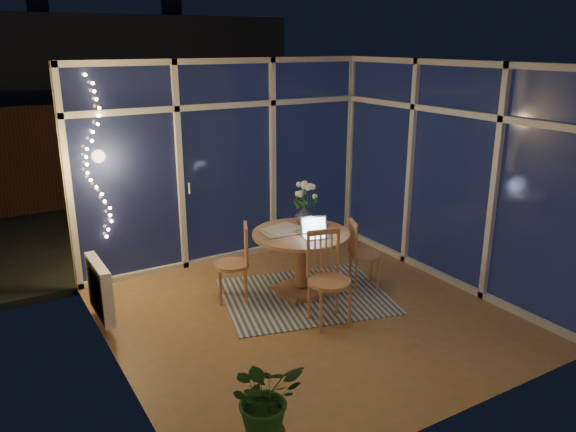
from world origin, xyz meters
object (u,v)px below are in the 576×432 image
object	(u,v)px
flower_vase	(304,215)
chair_left	(232,262)
chair_front	(330,280)
laptop	(317,227)
dining_table	(301,263)
chair_right	(365,253)
potted_plant	(265,404)

from	to	relation	value
flower_vase	chair_left	bearing A→B (deg)	179.81
chair_front	laptop	xyz separation A→B (m)	(0.20, 0.55, 0.36)
chair_left	flower_vase	distance (m)	1.02
dining_table	chair_left	size ratio (longest dim) A/B	1.23
dining_table	chair_right	world-z (taller)	chair_right
chair_front	potted_plant	size ratio (longest dim) A/B	1.30
dining_table	chair_right	distance (m)	0.78
flower_vase	chair_right	bearing A→B (deg)	-41.05
dining_table	chair_left	world-z (taller)	chair_left
chair_front	potted_plant	distance (m)	1.97
chair_front	potted_plant	bearing A→B (deg)	-126.76
chair_front	chair_right	bearing A→B (deg)	42.93
flower_vase	potted_plant	xyz separation A→B (m)	(-1.79, -2.35, -0.47)
chair_left	potted_plant	xyz separation A→B (m)	(-0.86, -2.35, -0.07)
flower_vase	potted_plant	bearing A→B (deg)	-127.36
dining_table	flower_vase	distance (m)	0.58
chair_front	flower_vase	distance (m)	1.14
chair_front	chair_left	bearing A→B (deg)	131.29
chair_right	laptop	world-z (taller)	laptop
chair_right	chair_left	bearing A→B (deg)	93.98
laptop	flower_vase	xyz separation A→B (m)	(0.13, 0.47, -0.00)
chair_right	chair_front	xyz separation A→B (m)	(-0.88, -0.55, 0.07)
dining_table	flower_vase	world-z (taller)	flower_vase
chair_left	chair_front	xyz separation A→B (m)	(0.60, -1.03, 0.05)
chair_left	potted_plant	world-z (taller)	chair_left
dining_table	chair_left	bearing A→B (deg)	160.49
dining_table	chair_front	xyz separation A→B (m)	(-0.14, -0.77, 0.12)
laptop	potted_plant	size ratio (longest dim) A/B	0.40
chair_left	chair_front	world-z (taller)	chair_front
potted_plant	dining_table	bearing A→B (deg)	52.70
chair_left	dining_table	bearing A→B (deg)	94.60
dining_table	flower_vase	bearing A→B (deg)	52.19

